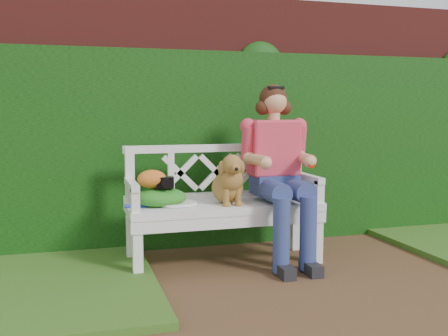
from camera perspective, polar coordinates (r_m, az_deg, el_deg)
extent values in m
plane|color=#533721|center=(3.44, 13.57, -14.16)|extent=(60.00, 60.00, 0.00)
cube|color=maroon|center=(4.96, 2.87, 5.21)|extent=(10.00, 0.30, 2.20)
cube|color=#1B5D14|center=(4.77, 3.72, 2.15)|extent=(10.00, 0.18, 1.70)
cube|color=black|center=(3.92, -6.47, -1.57)|extent=(0.14, 0.11, 0.09)
ellipsoid|color=#C8631F|center=(3.93, -7.86, -1.19)|extent=(0.23, 0.18, 0.14)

